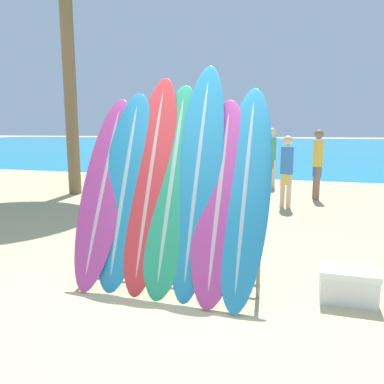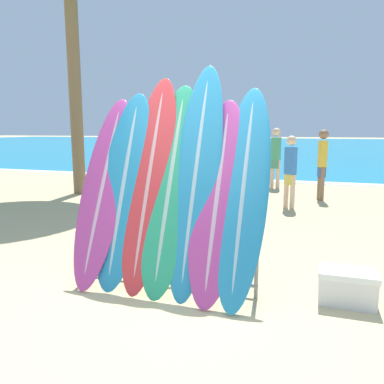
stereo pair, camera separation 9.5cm
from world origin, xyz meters
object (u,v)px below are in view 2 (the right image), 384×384
object	(u,v)px
surfboard_slot_4	(196,176)
person_far_left	(231,152)
cooler_box	(347,287)
surfboard_slot_2	(150,180)
surfboard_slot_1	(124,187)
surfboard_slot_6	(244,191)
person_near_water	(276,156)
person_far_right	(322,162)
surfboard_slot_5	(218,197)
person_mid_beach	(290,169)
surfboard_slot_3	(170,185)
surfboard_slot_0	(104,188)
surfboard_rack	(169,243)

from	to	relation	value
surfboard_slot_4	person_far_left	bearing A→B (deg)	99.39
cooler_box	surfboard_slot_2	bearing A→B (deg)	-178.23
surfboard_slot_1	surfboard_slot_6	distance (m)	1.30
surfboard_slot_6	person_near_water	xyz separation A→B (m)	(-0.37, 7.18, -0.13)
person_far_right	person_near_water	bearing A→B (deg)	22.24
surfboard_slot_4	person_near_water	distance (m)	7.14
surfboard_slot_5	person_far_right	world-z (taller)	surfboard_slot_5
surfboard_slot_1	cooler_box	bearing A→B (deg)	2.47
surfboard_slot_5	person_mid_beach	xyz separation A→B (m)	(0.45, 4.47, -0.16)
surfboard_slot_4	cooler_box	distance (m)	1.82
person_far_right	cooler_box	size ratio (longest dim) A/B	3.09
surfboard_slot_4	person_far_right	xyz separation A→B (m)	(1.34, 5.61, -0.28)
surfboard_slot_4	surfboard_slot_6	distance (m)	0.52
surfboard_slot_3	person_far_right	world-z (taller)	surfboard_slot_3
surfboard_slot_6	person_near_water	world-z (taller)	surfboard_slot_6
person_far_right	surfboard_slot_0	bearing A→B (deg)	140.91
surfboard_rack	surfboard_slot_6	size ratio (longest dim) A/B	0.90
person_far_left	surfboard_slot_0	bearing A→B (deg)	101.45
person_far_right	cooler_box	world-z (taller)	person_far_right
person_far_left	person_far_right	bearing A→B (deg)	152.84
person_far_right	cooler_box	bearing A→B (deg)	165.45
surfboard_rack	surfboard_slot_3	xyz separation A→B (m)	(-0.00, 0.07, 0.61)
surfboard_slot_1	surfboard_slot_6	bearing A→B (deg)	0.91
surfboard_slot_0	surfboard_slot_5	size ratio (longest dim) A/B	1.02
person_far_left	surfboard_slot_6	bearing A→B (deg)	112.91
surfboard_slot_5	person_mid_beach	world-z (taller)	surfboard_slot_5
surfboard_slot_4	person_mid_beach	size ratio (longest dim) A/B	1.55
surfboard_slot_2	person_far_right	bearing A→B (deg)	71.76
surfboard_slot_5	person_near_water	xyz separation A→B (m)	(-0.12, 7.21, -0.07)
surfboard_slot_1	person_mid_beach	distance (m)	4.70
surfboard_slot_4	cooler_box	bearing A→B (deg)	1.43
surfboard_rack	person_far_right	xyz separation A→B (m)	(1.61, 5.72, 0.43)
surfboard_slot_3	surfboard_rack	bearing A→B (deg)	-89.40
surfboard_slot_6	person_far_left	world-z (taller)	surfboard_slot_6
surfboard_slot_4	surfboard_slot_6	xyz separation A→B (m)	(0.50, -0.04, -0.13)
surfboard_rack	surfboard_slot_4	size ratio (longest dim) A/B	0.80
surfboard_slot_0	surfboard_slot_3	bearing A→B (deg)	2.04
person_near_water	surfboard_slot_2	bearing A→B (deg)	-81.52
surfboard_slot_0	surfboard_slot_6	distance (m)	1.55
surfboard_slot_3	surfboard_slot_4	distance (m)	0.29
person_mid_beach	surfboard_slot_3	bearing A→B (deg)	-71.13
person_far_right	surfboard_rack	bearing A→B (deg)	148.04
cooler_box	surfboard_slot_5	bearing A→B (deg)	-174.98
person_near_water	surfboard_slot_4	bearing A→B (deg)	-77.45
surfboard_slot_1	surfboard_slot_2	distance (m)	0.30
surfboard_slot_3	cooler_box	bearing A→B (deg)	2.46
surfboard_slot_3	person_mid_beach	xyz separation A→B (m)	(0.96, 4.43, -0.24)
surfboard_slot_3	cooler_box	size ratio (longest dim) A/B	4.03
surfboard_slot_1	surfboard_slot_4	size ratio (longest dim) A/B	0.88
surfboard_slot_2	person_near_water	xyz separation A→B (m)	(0.64, 7.16, -0.20)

